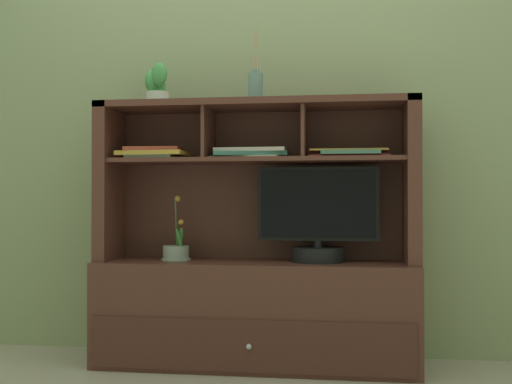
{
  "coord_description": "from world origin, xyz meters",
  "views": [
    {
      "loc": [
        0.4,
        -2.89,
        0.76
      ],
      "look_at": [
        0.0,
        0.0,
        0.79
      ],
      "focal_mm": 44.81,
      "sensor_mm": 36.0,
      "label": 1
    }
  ],
  "objects": [
    {
      "name": "floor_plane",
      "position": [
        0.0,
        0.0,
        -0.01
      ],
      "size": [
        6.0,
        6.0,
        0.02
      ],
      "primitive_type": "cube",
      "color": "#A89E8B",
      "rests_on": "ground"
    },
    {
      "name": "back_wall",
      "position": [
        0.0,
        0.23,
        1.4
      ],
      "size": [
        6.0,
        0.02,
        2.8
      ],
      "primitive_type": "cube",
      "color": "gray",
      "rests_on": "ground"
    },
    {
      "name": "media_console",
      "position": [
        0.0,
        0.01,
        0.37
      ],
      "size": [
        1.45,
        0.43,
        1.2
      ],
      "color": "#522B22",
      "rests_on": "ground"
    },
    {
      "name": "tv_monitor",
      "position": [
        0.28,
        0.01,
        0.65
      ],
      "size": [
        0.55,
        0.24,
        0.43
      ],
      "color": "black",
      "rests_on": "media_console"
    },
    {
      "name": "potted_orchid",
      "position": [
        -0.38,
        -0.0,
        0.51
      ],
      "size": [
        0.14,
        0.14,
        0.3
      ],
      "color": "#909C90",
      "rests_on": "media_console"
    },
    {
      "name": "magazine_stack_left",
      "position": [
        0.43,
        -0.02,
        0.96
      ],
      "size": [
        0.36,
        0.2,
        0.04
      ],
      "color": "#AE2C32",
      "rests_on": "media_console"
    },
    {
      "name": "magazine_stack_centre",
      "position": [
        -0.03,
        -0.0,
        0.97
      ],
      "size": [
        0.36,
        0.22,
        0.05
      ],
      "color": "beige",
      "rests_on": "media_console"
    },
    {
      "name": "magazine_stack_right",
      "position": [
        -0.47,
        -0.03,
        0.97
      ],
      "size": [
        0.32,
        0.22,
        0.05
      ],
      "color": "#3D4435",
      "rests_on": "media_console"
    },
    {
      "name": "diffuser_bottle",
      "position": [
        -0.0,
        -0.01,
        1.27
      ],
      "size": [
        0.07,
        0.07,
        0.33
      ],
      "color": "slate",
      "rests_on": "media_console"
    },
    {
      "name": "potted_succulent",
      "position": [
        -0.47,
        0.01,
        1.29
      ],
      "size": [
        0.13,
        0.13,
        0.19
      ],
      "color": "silver",
      "rests_on": "media_console"
    }
  ]
}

